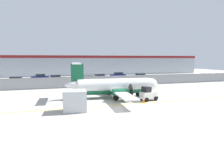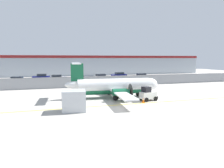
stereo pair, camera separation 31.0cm
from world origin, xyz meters
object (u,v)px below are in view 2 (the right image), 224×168
Objects in this scene: baggage_tug at (148,94)px; parked_car_5 at (119,75)px; commuter_airplane at (116,86)px; parked_car_3 at (89,80)px; parked_car_4 at (101,77)px; parked_car_1 at (41,77)px; traffic_cone_near_right at (68,95)px; ground_crew_worker at (128,94)px; traffic_cone_near_left at (78,96)px; traffic_cone_far_right at (153,94)px; parked_car_2 at (57,78)px; parked_car_0 at (18,80)px; parked_car_6 at (141,76)px; cargo_container at (74,101)px; traffic_cone_far_left at (143,100)px.

baggage_tug reaches higher than parked_car_5.
commuter_airplane is 3.77× the size of parked_car_5.
parked_car_3 and parked_car_5 have the same top height.
parked_car_1 is at bearing 156.89° from parked_car_4.
traffic_cone_near_right is at bearing 54.49° from parked_car_5.
baggage_tug reaches higher than parked_car_3.
ground_crew_worker is at bearing 115.09° from parked_car_1.
traffic_cone_far_right is (10.99, -1.09, 0.00)m from traffic_cone_near_left.
parked_car_2 is at bearing 172.00° from parked_car_4.
commuter_airplane is 3.68× the size of parked_car_4.
parked_car_0 is 1.01× the size of parked_car_6.
ground_crew_worker and parked_car_5 have the same top height.
cargo_container is 8.09m from traffic_cone_near_right.
parked_car_5 is (6.31, 4.63, 0.00)m from parked_car_4.
parked_car_4 is at bearing 96.88° from traffic_cone_far_right.
parked_car_6 is at bearing 60.99° from commuter_airplane.
traffic_cone_near_right and traffic_cone_far_right have the same top height.
commuter_airplane is 25.11× the size of traffic_cone_far_right.
traffic_cone_near_left is 0.15× the size of parked_car_6.
commuter_airplane is 3.68× the size of parked_car_3.
traffic_cone_near_left is 1.00× the size of traffic_cone_far_left.
parked_car_2 is at bearing 110.59° from traffic_cone_far_left.
traffic_cone_far_right is 22.54m from parked_car_6.
baggage_tug is 30.32m from parked_car_5.
commuter_airplane reaches higher than parked_car_1.
commuter_airplane reaches higher than parked_car_3.
baggage_tug is at bearing 95.64° from parked_car_3.
parked_car_6 is at bearing 69.76° from traffic_cone_far_right.
parked_car_0 is (-16.58, 22.48, -0.06)m from ground_crew_worker.
parked_car_3 is 14.18m from parked_car_5.
commuter_airplane reaches higher than traffic_cone_near_left.
parked_car_2 reaches higher than traffic_cone_near_left.
traffic_cone_far_right is at bearing -0.12° from commuter_airplane.
ground_crew_worker is 0.40× the size of parked_car_5.
parked_car_5 is at bearing 29.48° from parked_car_4.
traffic_cone_far_left is at bearing -64.47° from parked_car_2.
parked_car_1 is (-17.00, 26.28, 0.58)m from traffic_cone_far_right.
parked_car_2 is at bearing 135.57° from parked_car_1.
ground_crew_worker is at bearing -66.36° from parked_car_2.
commuter_airplane is 25.11× the size of traffic_cone_far_left.
cargo_container is 4.08× the size of traffic_cone_far_left.
parked_car_1 is 25.33m from parked_car_6.
commuter_airplane is 25.11× the size of traffic_cone_near_left.
traffic_cone_near_right is at bearing -82.10° from parked_car_2.
cargo_container is 23.14m from parked_car_3.
parked_car_4 is at bearing 3.73° from parked_car_2.
cargo_container reaches higher than traffic_cone_far_right.
parked_car_1 is 0.98× the size of parked_car_6.
parked_car_0 is 1.00× the size of parked_car_4.
traffic_cone_near_right is 0.15× the size of parked_car_4.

